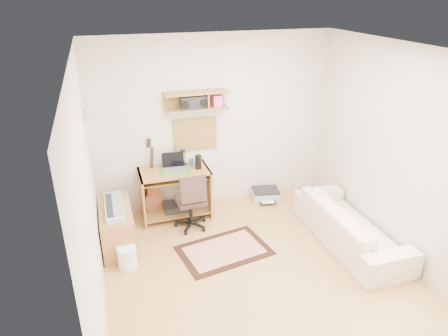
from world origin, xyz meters
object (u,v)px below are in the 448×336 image
object	(u,v)px
task_chair	(190,200)
sofa	(351,219)
desk	(175,193)
printer	(265,194)
cabinet	(117,227)

from	to	relation	value
task_chair	sofa	bearing A→B (deg)	-29.90
desk	sofa	size ratio (longest dim) A/B	0.53
task_chair	printer	bearing A→B (deg)	16.48
printer	sofa	xyz separation A→B (m)	(0.59, -1.47, 0.28)
printer	sofa	size ratio (longest dim) A/B	0.23
cabinet	printer	xyz separation A→B (m)	(2.37, 0.60, -0.19)
printer	sofa	world-z (taller)	sofa
task_chair	cabinet	bearing A→B (deg)	-174.07
desk	cabinet	world-z (taller)	desk
desk	task_chair	distance (m)	0.41
cabinet	printer	size ratio (longest dim) A/B	2.10
desk	cabinet	distance (m)	1.03
task_chair	sofa	distance (m)	2.18
desk	cabinet	bearing A→B (deg)	-149.46
desk	task_chair	world-z (taller)	task_chair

